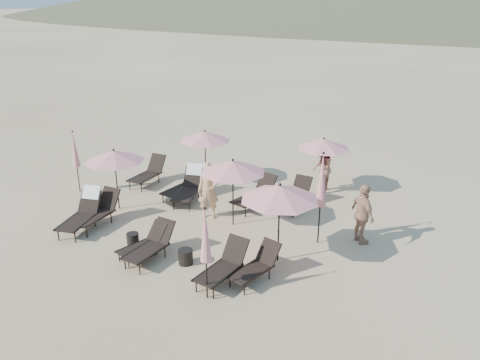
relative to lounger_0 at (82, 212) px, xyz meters
The scene contains 25 objects.
ground 4.12m from the lounger_0, ahead, with size 800.00×800.00×0.00m, color #D6BA8C.
lounger_0 is the anchor object (origin of this frame).
lounger_1 0.46m from the lounger_0, 52.73° to the left, with size 0.70×1.78×1.02m.
lounger_2 2.84m from the lounger_0, 10.76° to the right, with size 0.96×1.57×0.84m.
lounger_3 3.16m from the lounger_0, 11.14° to the right, with size 0.75×1.70×0.95m.
lounger_4 5.44m from the lounger_0, ahead, with size 0.85×1.75×0.97m.
lounger_5 6.12m from the lounger_0, ahead, with size 0.98×1.64×0.88m.
lounger_6 4.05m from the lounger_0, 96.98° to the left, with size 0.69×1.77×1.02m.
lounger_7 3.83m from the lounger_0, 61.89° to the left, with size 1.11×1.97×1.16m.
lounger_8 3.79m from the lounger_0, 67.04° to the left, with size 0.89×1.81×1.00m.
lounger_9 5.70m from the lounger_0, 42.97° to the left, with size 1.13×1.92×1.04m.
lounger_10 7.03m from the lounger_0, 39.26° to the left, with size 0.74×1.72×0.97m.
umbrella_open_0 2.13m from the lounger_0, 89.23° to the left, with size 2.01×2.01×2.16m.
umbrella_open_1 4.93m from the lounger_0, 29.27° to the left, with size 2.07×2.07×2.23m.
umbrella_open_2 6.48m from the lounger_0, ahead, with size 2.13×2.13×2.30m.
umbrella_open_3 5.50m from the lounger_0, 74.33° to the left, with size 1.99×1.99×2.14m.
umbrella_open_4 8.66m from the lounger_0, 47.61° to the left, with size 1.95×1.95×2.10m.
umbrella_closed_0 5.71m from the lounger_0, 15.48° to the right, with size 0.28×0.28×2.41m.
umbrella_closed_1 7.46m from the lounger_0, 18.95° to the left, with size 0.33×0.33×2.83m.
umbrella_closed_2 3.35m from the lounger_0, 136.77° to the left, with size 0.28×0.28×2.37m.
side_table_0 2.29m from the lounger_0, ahead, with size 0.35×0.35×0.47m, color black.
side_table_1 4.10m from the lounger_0, ahead, with size 0.41×0.41×0.42m, color black.
beachgoer_a 4.00m from the lounger_0, 37.52° to the left, with size 0.69×0.46×1.90m, color tan.
beachgoer_b 8.50m from the lounger_0, 47.05° to the left, with size 0.91×0.71×1.88m, color #A56A55.
beachgoer_c 8.58m from the lounger_0, 20.14° to the left, with size 1.08×0.45×1.85m, color tan.
Camera 1 is at (6.32, -9.60, 6.71)m, focal length 35.00 mm.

